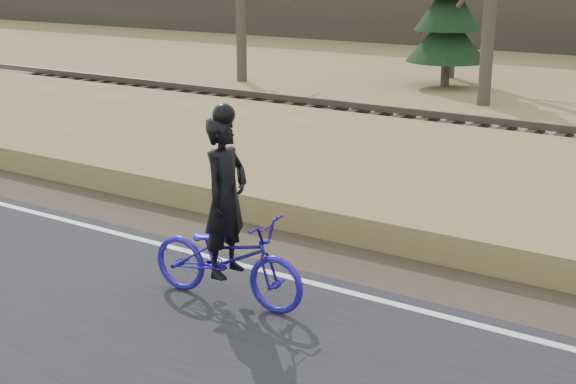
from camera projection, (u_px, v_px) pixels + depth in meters
The scene contains 6 objects.
ground at pixel (400, 319), 9.26m from camera, with size 120.00×120.00×0.00m, color olive.
edge_line at pixel (408, 307), 9.40m from camera, with size 120.00×0.12×0.01m, color silver.
shoulder at pixel (442, 283), 10.22m from camera, with size 120.00×1.60×0.04m, color #473A2B.
embankment at pixel (519, 210), 12.56m from camera, with size 120.00×5.00×0.44m, color olive.
cyclist at pixel (227, 241), 9.40m from camera, with size 2.11×0.86×2.39m.
conifer at pixel (449, 6), 25.39m from camera, with size 2.60×2.60×5.39m.
Camera 1 is at (3.62, -7.78, 4.00)m, focal length 50.00 mm.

